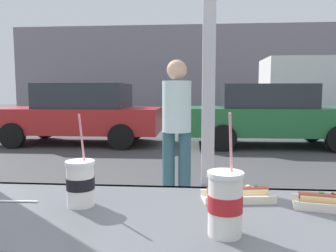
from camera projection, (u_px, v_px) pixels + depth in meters
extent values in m
plane|color=#424244|center=(196.00, 142.00, 9.30)|extent=(60.00, 60.00, 0.00)
cube|color=#9E998E|center=(199.00, 239.00, 2.95)|extent=(16.00, 2.80, 0.12)
cube|color=#35373A|center=(208.00, 190.00, 1.30)|extent=(2.27, 0.02, 0.02)
cube|color=gray|center=(195.00, 69.00, 24.68)|extent=(28.00, 1.20, 6.44)
cylinder|color=white|center=(81.00, 185.00, 1.08)|extent=(0.09, 0.09, 0.14)
cylinder|color=black|center=(81.00, 183.00, 1.08)|extent=(0.09, 0.09, 0.04)
cylinder|color=black|center=(80.00, 166.00, 1.08)|extent=(0.08, 0.08, 0.01)
cylinder|color=white|center=(80.00, 163.00, 1.08)|extent=(0.10, 0.10, 0.01)
cylinder|color=pink|center=(82.00, 144.00, 1.06)|extent=(0.02, 0.03, 0.20)
cylinder|color=silver|center=(225.00, 206.00, 0.86)|extent=(0.09, 0.09, 0.16)
cylinder|color=red|center=(225.00, 203.00, 0.86)|extent=(0.09, 0.09, 0.04)
cylinder|color=black|center=(226.00, 178.00, 0.85)|extent=(0.08, 0.08, 0.01)
cylinder|color=white|center=(226.00, 174.00, 0.85)|extent=(0.10, 0.10, 0.01)
cylinder|color=pink|center=(231.00, 151.00, 0.84)|extent=(0.02, 0.04, 0.20)
cube|color=silver|center=(336.00, 201.00, 1.09)|extent=(0.27, 0.06, 0.03)
cube|color=red|center=(333.00, 194.00, 1.05)|extent=(0.01, 0.01, 0.01)
cube|color=#337A2D|center=(332.00, 194.00, 1.05)|extent=(0.02, 0.01, 0.01)
cube|color=#337A2D|center=(322.00, 193.00, 1.06)|extent=(0.01, 0.01, 0.01)
cube|color=beige|center=(237.00, 199.00, 1.14)|extent=(0.26, 0.13, 0.01)
cube|color=beige|center=(241.00, 201.00, 1.10)|extent=(0.25, 0.04, 0.03)
cube|color=beige|center=(234.00, 192.00, 1.19)|extent=(0.25, 0.04, 0.03)
cylinder|color=#DBB77A|center=(238.00, 193.00, 1.14)|extent=(0.21, 0.07, 0.04)
cylinder|color=brown|center=(238.00, 190.00, 1.14)|extent=(0.22, 0.06, 0.03)
cube|color=beige|center=(248.00, 186.00, 1.14)|extent=(0.01, 0.01, 0.01)
cube|color=red|center=(232.00, 187.00, 1.14)|extent=(0.01, 0.01, 0.01)
cube|color=#337A2D|center=(256.00, 186.00, 1.14)|extent=(0.01, 0.01, 0.01)
cylinder|color=white|center=(11.00, 201.00, 1.12)|extent=(0.19, 0.01, 0.01)
cube|color=red|center=(79.00, 120.00, 8.92)|extent=(4.50, 1.84, 0.67)
cube|color=#282D33|center=(85.00, 96.00, 8.84)|extent=(2.34, 1.62, 0.66)
cylinder|color=black|center=(135.00, 129.00, 9.76)|extent=(0.64, 0.18, 0.64)
cylinder|color=black|center=(121.00, 137.00, 7.93)|extent=(0.64, 0.18, 0.64)
cylinder|color=black|center=(45.00, 128.00, 9.98)|extent=(0.64, 0.18, 0.64)
cylinder|color=black|center=(12.00, 136.00, 8.15)|extent=(0.64, 0.18, 0.64)
cube|color=#236B38|center=(272.00, 121.00, 8.51)|extent=(4.35, 1.84, 0.69)
cube|color=#282D33|center=(265.00, 96.00, 8.46)|extent=(2.26, 1.62, 0.60)
cylinder|color=black|center=(312.00, 130.00, 9.35)|extent=(0.64, 0.18, 0.64)
cylinder|color=black|center=(218.00, 129.00, 9.56)|extent=(0.64, 0.18, 0.64)
cylinder|color=black|center=(223.00, 138.00, 7.73)|extent=(0.64, 0.18, 0.64)
cube|color=silver|center=(329.00, 88.00, 12.78)|extent=(5.04, 2.20, 2.31)
cylinder|color=black|center=(295.00, 115.00, 14.06)|extent=(0.90, 0.24, 0.90)
cylinder|color=black|center=(314.00, 119.00, 11.88)|extent=(0.90, 0.24, 0.90)
cylinder|color=#274A56|center=(169.00, 169.00, 3.64)|extent=(0.14, 0.14, 0.84)
cylinder|color=#274A56|center=(185.00, 169.00, 3.63)|extent=(0.14, 0.14, 0.84)
cylinder|color=#A2BABE|center=(177.00, 107.00, 3.56)|extent=(0.32, 0.32, 0.56)
sphere|color=tan|center=(177.00, 70.00, 3.52)|extent=(0.22, 0.22, 0.22)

